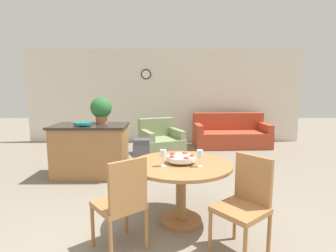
{
  "coord_description": "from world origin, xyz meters",
  "views": [
    {
      "loc": [
        0.08,
        -1.97,
        1.57
      ],
      "look_at": [
        0.1,
        2.56,
        0.92
      ],
      "focal_mm": 28.0,
      "sensor_mm": 36.0,
      "label": 1
    }
  ],
  "objects_px": {
    "fruit_bowl": "(181,158)",
    "teal_bowl": "(83,124)",
    "dining_chair_near_right": "(245,200)",
    "armchair": "(161,142)",
    "dining_table": "(181,176)",
    "dining_chair_near_left": "(122,200)",
    "wine_glass_right": "(200,154)",
    "kitchen_island": "(91,150)",
    "trash_bin": "(142,159)",
    "potted_plant": "(101,109)",
    "couch": "(231,135)",
    "wine_glass_left": "(163,154)"
  },
  "relations": [
    {
      "from": "fruit_bowl",
      "to": "kitchen_island",
      "type": "bearing_deg",
      "value": 132.22
    },
    {
      "from": "dining_chair_near_left",
      "to": "potted_plant",
      "type": "xyz_separation_m",
      "value": [
        -0.77,
        2.42,
        0.68
      ]
    },
    {
      "from": "teal_bowl",
      "to": "trash_bin",
      "type": "xyz_separation_m",
      "value": [
        1.01,
        0.03,
        -0.63
      ]
    },
    {
      "from": "wine_glass_right",
      "to": "trash_bin",
      "type": "xyz_separation_m",
      "value": [
        -0.8,
        1.7,
        -0.51
      ]
    },
    {
      "from": "potted_plant",
      "to": "couch",
      "type": "bearing_deg",
      "value": 37.54
    },
    {
      "from": "dining_table",
      "to": "fruit_bowl",
      "type": "xyz_separation_m",
      "value": [
        0.0,
        0.0,
        0.22
      ]
    },
    {
      "from": "dining_table",
      "to": "potted_plant",
      "type": "bearing_deg",
      "value": 126.35
    },
    {
      "from": "kitchen_island",
      "to": "couch",
      "type": "xyz_separation_m",
      "value": [
        3.12,
        2.42,
        -0.17
      ]
    },
    {
      "from": "fruit_bowl",
      "to": "kitchen_island",
      "type": "relative_size",
      "value": 0.25
    },
    {
      "from": "wine_glass_left",
      "to": "dining_chair_near_left",
      "type": "bearing_deg",
      "value": -130.18
    },
    {
      "from": "wine_glass_right",
      "to": "dining_chair_near_right",
      "type": "bearing_deg",
      "value": -49.81
    },
    {
      "from": "wine_glass_right",
      "to": "teal_bowl",
      "type": "distance_m",
      "value": 2.47
    },
    {
      "from": "couch",
      "to": "armchair",
      "type": "xyz_separation_m",
      "value": [
        -1.89,
        -0.85,
        -0.01
      ]
    },
    {
      "from": "wine_glass_right",
      "to": "couch",
      "type": "xyz_separation_m",
      "value": [
        1.39,
        4.25,
        -0.56
      ]
    },
    {
      "from": "kitchen_island",
      "to": "trash_bin",
      "type": "xyz_separation_m",
      "value": [
        0.93,
        -0.13,
        -0.12
      ]
    },
    {
      "from": "potted_plant",
      "to": "dining_table",
      "type": "bearing_deg",
      "value": -53.65
    },
    {
      "from": "fruit_bowl",
      "to": "wine_glass_left",
      "type": "height_order",
      "value": "wine_glass_left"
    },
    {
      "from": "potted_plant",
      "to": "couch",
      "type": "relative_size",
      "value": 0.24
    },
    {
      "from": "fruit_bowl",
      "to": "dining_chair_near_left",
      "type": "bearing_deg",
      "value": -135.67
    },
    {
      "from": "dining_chair_near_left",
      "to": "wine_glass_right",
      "type": "distance_m",
      "value": 0.96
    },
    {
      "from": "teal_bowl",
      "to": "couch",
      "type": "height_order",
      "value": "teal_bowl"
    },
    {
      "from": "wine_glass_left",
      "to": "kitchen_island",
      "type": "height_order",
      "value": "kitchen_island"
    },
    {
      "from": "dining_table",
      "to": "trash_bin",
      "type": "height_order",
      "value": "dining_table"
    },
    {
      "from": "potted_plant",
      "to": "couch",
      "type": "height_order",
      "value": "potted_plant"
    },
    {
      "from": "teal_bowl",
      "to": "couch",
      "type": "distance_m",
      "value": 4.16
    },
    {
      "from": "dining_chair_near_left",
      "to": "dining_chair_near_right",
      "type": "distance_m",
      "value": 1.16
    },
    {
      "from": "dining_table",
      "to": "armchair",
      "type": "distance_m",
      "value": 3.28
    },
    {
      "from": "wine_glass_right",
      "to": "couch",
      "type": "bearing_deg",
      "value": 71.94
    },
    {
      "from": "dining_chair_near_left",
      "to": "kitchen_island",
      "type": "height_order",
      "value": "dining_chair_near_left"
    },
    {
      "from": "dining_chair_near_right",
      "to": "armchair",
      "type": "xyz_separation_m",
      "value": [
        -0.88,
        3.85,
        -0.24
      ]
    },
    {
      "from": "fruit_bowl",
      "to": "wine_glass_left",
      "type": "relative_size",
      "value": 1.78
    },
    {
      "from": "dining_table",
      "to": "armchair",
      "type": "relative_size",
      "value": 0.97
    },
    {
      "from": "trash_bin",
      "to": "wine_glass_left",
      "type": "bearing_deg",
      "value": -76.82
    },
    {
      "from": "fruit_bowl",
      "to": "potted_plant",
      "type": "bearing_deg",
      "value": 126.37
    },
    {
      "from": "teal_bowl",
      "to": "trash_bin",
      "type": "bearing_deg",
      "value": 1.58
    },
    {
      "from": "dining_chair_near_left",
      "to": "dining_chair_near_right",
      "type": "relative_size",
      "value": 1.0
    },
    {
      "from": "fruit_bowl",
      "to": "teal_bowl",
      "type": "xyz_separation_m",
      "value": [
        -1.61,
        1.54,
        0.2
      ]
    },
    {
      "from": "kitchen_island",
      "to": "trash_bin",
      "type": "height_order",
      "value": "kitchen_island"
    },
    {
      "from": "couch",
      "to": "wine_glass_left",
      "type": "bearing_deg",
      "value": -115.12
    },
    {
      "from": "dining_chair_near_left",
      "to": "potted_plant",
      "type": "bearing_deg",
      "value": 68.56
    },
    {
      "from": "dining_chair_near_left",
      "to": "dining_chair_near_right",
      "type": "xyz_separation_m",
      "value": [
        1.16,
        -0.01,
        0.0
      ]
    },
    {
      "from": "dining_chair_near_right",
      "to": "armchair",
      "type": "bearing_deg",
      "value": -26.18
    },
    {
      "from": "dining_chair_near_left",
      "to": "teal_bowl",
      "type": "xyz_separation_m",
      "value": [
        -1.02,
        2.11,
        0.45
      ]
    },
    {
      "from": "dining_chair_near_right",
      "to": "teal_bowl",
      "type": "bearing_deg",
      "value": 6.66
    },
    {
      "from": "potted_plant",
      "to": "fruit_bowl",
      "type": "bearing_deg",
      "value": -53.63
    },
    {
      "from": "dining_chair_near_left",
      "to": "trash_bin",
      "type": "distance_m",
      "value": 2.15
    },
    {
      "from": "trash_bin",
      "to": "couch",
      "type": "height_order",
      "value": "couch"
    },
    {
      "from": "fruit_bowl",
      "to": "dining_table",
      "type": "bearing_deg",
      "value": -156.08
    },
    {
      "from": "fruit_bowl",
      "to": "potted_plant",
      "type": "distance_m",
      "value": 2.34
    },
    {
      "from": "dining_chair_near_right",
      "to": "armchair",
      "type": "distance_m",
      "value": 3.95
    }
  ]
}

